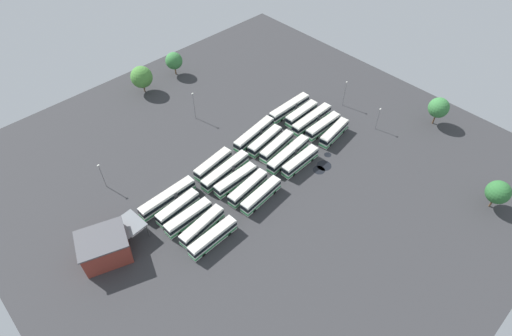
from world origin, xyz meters
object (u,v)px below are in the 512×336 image
(bus_row0_slot2, at_px, (312,119))
(bus_row1_slot2, at_px, (277,146))
(bus_row2_slot4, at_px, (261,195))
(lamp_post_near_entrance, at_px, (378,118))
(bus_row2_slot1, at_px, (226,171))
(tree_south_edge, at_px, (174,61))
(bus_row1_slot1, at_px, (265,141))
(lamp_post_mid_lot, at_px, (194,105))
(bus_row2_slot3, at_px, (248,188))
(tree_northwest, at_px, (142,77))
(bus_row3_slot1, at_px, (178,208))
(tree_northeast, at_px, (439,108))
(depot_building, at_px, (104,247))
(bus_row1_slot4, at_px, (300,161))
(bus_row2_slot0, at_px, (213,164))
(tree_east_edge, at_px, (498,192))
(bus_row0_slot3, at_px, (323,126))
(bus_row1_slot0, at_px, (254,134))
(bus_row3_slot3, at_px, (202,226))
(bus_row2_slot2, at_px, (235,180))
(bus_row0_slot1, at_px, (301,114))
(bus_row0_slot4, at_px, (334,133))
(maintenance_shelter, at_px, (120,231))
(bus_row3_slot4, at_px, (213,238))
(bus_row3_slot2, at_px, (188,218))
(lamp_post_by_building, at_px, (345,93))
(bus_row3_slot0, at_px, (168,198))
(bus_row1_slot3, at_px, (288,154))
(lamp_post_far_corner, at_px, (102,175))

(bus_row0_slot2, xyz_separation_m, bus_row1_slot2, (15.91, 1.10, -0.00))
(bus_row2_slot4, bearing_deg, lamp_post_near_entrance, 175.37)
(bus_row2_slot1, distance_m, tree_south_edge, 51.81)
(bus_row1_slot1, height_order, lamp_post_mid_lot, lamp_post_mid_lot)
(bus_row2_slot3, xyz_separation_m, tree_northwest, (-5.16, -55.30, 3.62))
(bus_row3_slot1, relative_size, tree_northeast, 1.34)
(bus_row1_slot2, relative_size, depot_building, 0.99)
(bus_row1_slot4, bearing_deg, bus_row2_slot0, -40.63)
(bus_row2_slot4, relative_size, tree_east_edge, 1.55)
(bus_row1_slot1, height_order, bus_row2_slot0, same)
(tree_northeast, bearing_deg, bus_row1_slot4, -19.89)
(bus_row0_slot3, height_order, bus_row1_slot0, same)
(bus_row2_slot4, xyz_separation_m, bus_row3_slot1, (17.16, -10.91, -0.00))
(bus_row3_slot3, relative_size, lamp_post_near_entrance, 1.70)
(bus_row2_slot2, distance_m, bus_row2_slot3, 4.20)
(bus_row0_slot1, distance_m, bus_row2_slot2, 32.85)
(bus_row1_slot0, relative_size, bus_row1_slot2, 1.23)
(bus_row2_slot2, bearing_deg, lamp_post_near_entrance, 165.35)
(bus_row0_slot4, relative_size, maintenance_shelter, 1.09)
(bus_row0_slot3, xyz_separation_m, bus_row2_slot2, (32.45, -1.67, -0.00))
(bus_row1_slot4, relative_size, maintenance_shelter, 1.11)
(bus_row1_slot2, height_order, tree_east_edge, tree_east_edge)
(bus_row0_slot3, xyz_separation_m, bus_row3_slot4, (47.79, 7.96, -0.00))
(bus_row3_slot2, bearing_deg, bus_row0_slot3, 179.56)
(bus_row1_slot0, height_order, bus_row3_slot2, same)
(tree_south_edge, bearing_deg, lamp_post_by_building, 118.83)
(bus_row3_slot0, relative_size, bus_row3_slot3, 1.23)
(bus_row1_slot3, distance_m, maintenance_shelter, 47.33)
(bus_row0_slot2, bearing_deg, bus_row2_slot0, -9.63)
(bus_row0_slot2, relative_size, lamp_post_by_building, 1.77)
(bus_row0_slot2, distance_m, bus_row2_slot2, 32.57)
(bus_row3_slot1, distance_m, depot_building, 18.60)
(bus_row3_slot0, bearing_deg, tree_east_edge, 135.75)
(lamp_post_far_corner, bearing_deg, maintenance_shelter, 72.64)
(maintenance_shelter, height_order, lamp_post_by_building, lamp_post_by_building)
(bus_row3_slot2, height_order, maintenance_shelter, maintenance_shelter)
(bus_row2_slot0, distance_m, bus_row3_slot2, 18.03)
(bus_row2_slot4, bearing_deg, depot_building, -18.52)
(bus_row2_slot3, bearing_deg, bus_row1_slot0, -137.86)
(bus_row1_slot3, bearing_deg, tree_northwest, -78.40)
(bus_row1_slot3, distance_m, bus_row2_slot1, 17.81)
(bus_row0_slot4, bearing_deg, bus_row3_slot0, -14.71)
(bus_row0_slot3, xyz_separation_m, bus_row2_slot3, (32.03, 2.51, -0.00))
(bus_row0_slot4, xyz_separation_m, bus_row1_slot0, (16.91, -15.31, 0.00))
(bus_row1_slot0, xyz_separation_m, bus_row2_slot4, (14.45, 17.72, -0.00))
(bus_row2_slot1, xyz_separation_m, bus_row3_slot2, (16.18, 5.47, -0.00))
(bus_row3_slot4, xyz_separation_m, tree_northwest, (-20.92, -60.75, 3.62))
(bus_row2_slot1, distance_m, bus_row2_slot3, 8.35)
(bus_row1_slot3, height_order, bus_row2_slot4, same)
(bus_row0_slot1, height_order, bus_row3_slot2, same)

